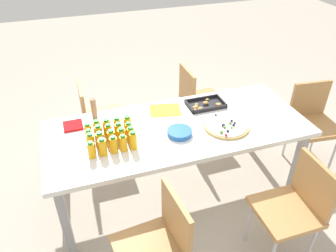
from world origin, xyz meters
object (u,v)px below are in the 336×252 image
juice_bottle_15 (88,132)px  plate_stack (180,132)px  juice_bottle_7 (112,139)px  juice_bottle_19 (128,124)px  chair_far_right (197,97)px  juice_bottle_13 (119,131)px  napkin_stack (73,126)px  juice_bottle_10 (89,137)px  juice_bottle_4 (133,141)px  snack_tray (205,105)px  juice_bottle_11 (99,134)px  juice_bottle_12 (109,133)px  juice_bottle_17 (107,128)px  juice_bottle_5 (91,142)px  juice_bottle_9 (131,135)px  chair_near_left (159,242)px  party_table (178,133)px  juice_bottle_6 (100,141)px  chair_near_right (295,204)px  juice_bottle_0 (91,150)px  juice_bottle_1 (103,147)px  fruit_pizza (226,126)px  chair_end (312,118)px  juice_bottle_18 (117,126)px  juice_bottle_2 (114,145)px  chair_far_left (97,115)px  juice_bottle_8 (122,136)px  juice_bottle_14 (129,130)px  juice_bottle_3 (123,143)px  paper_folder (165,110)px  juice_bottle_16 (97,129)px

juice_bottle_15 → plate_stack: 0.69m
juice_bottle_7 → juice_bottle_19: juice_bottle_7 is taller
chair_far_right → juice_bottle_13: 1.30m
juice_bottle_15 → napkin_stack: size_ratio=0.91×
juice_bottle_7 → juice_bottle_10: 0.17m
juice_bottle_4 → snack_tray: (0.74, 0.38, -0.06)m
juice_bottle_11 → juice_bottle_12: 0.07m
juice_bottle_12 → juice_bottle_17: size_ratio=1.02×
juice_bottle_5 → juice_bottle_9: size_ratio=1.07×
juice_bottle_12 → juice_bottle_17: 0.07m
juice_bottle_5 → juice_bottle_4: bearing=-14.9°
juice_bottle_5 → juice_bottle_15: bearing=89.9°
chair_far_right → juice_bottle_19: size_ratio=6.13×
chair_near_left → juice_bottle_17: size_ratio=5.71×
party_table → juice_bottle_6: 0.64m
juice_bottle_11 → napkin_stack: juice_bottle_11 is taller
chair_near_right → juice_bottle_17: bearing=52.4°
chair_near_left → juice_bottle_0: 0.77m
juice_bottle_13 → juice_bottle_17: bearing=137.6°
juice_bottle_9 → snack_tray: bearing=22.4°
juice_bottle_1 → snack_tray: bearing=21.6°
juice_bottle_12 → fruit_pizza: 0.92m
juice_bottle_11 → juice_bottle_6: bearing=-91.3°
chair_end → juice_bottle_9: size_ratio=6.11×
juice_bottle_6 → juice_bottle_18: (0.15, 0.14, 0.00)m
juice_bottle_0 → juice_bottle_5: size_ratio=0.91×
party_table → juice_bottle_13: size_ratio=14.83×
juice_bottle_2 → snack_tray: bearing=23.2°
chair_far_left → juice_bottle_8: size_ratio=5.93×
juice_bottle_5 → juice_bottle_17: bearing=45.7°
chair_end → juice_bottle_14: size_ratio=6.23×
juice_bottle_5 → juice_bottle_14: size_ratio=1.09×
fruit_pizza → chair_near_left: bearing=-138.6°
juice_bottle_18 → plate_stack: bearing=-20.9°
party_table → juice_bottle_3: 0.52m
chair_far_left → juice_bottle_0: size_ratio=6.28×
party_table → chair_near_right: 1.01m
juice_bottle_15 → juice_bottle_12: bearing=-27.2°
chair_far_left → juice_bottle_2: juice_bottle_2 is taller
juice_bottle_19 → snack_tray: size_ratio=0.42×
juice_bottle_15 → snack_tray: 1.04m
chair_far_left → chair_near_left: same height
juice_bottle_5 → juice_bottle_18: bearing=33.5°
paper_folder → party_table: bearing=-85.2°
chair_near_left → juice_bottle_3: juice_bottle_3 is taller
juice_bottle_4 → juice_bottle_17: size_ratio=1.01×
juice_bottle_0 → juice_bottle_16: juice_bottle_16 is taller
juice_bottle_10 → juice_bottle_16: size_ratio=0.92×
chair_end → party_table: bearing=8.4°
juice_bottle_18 → chair_near_left: bearing=-86.3°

